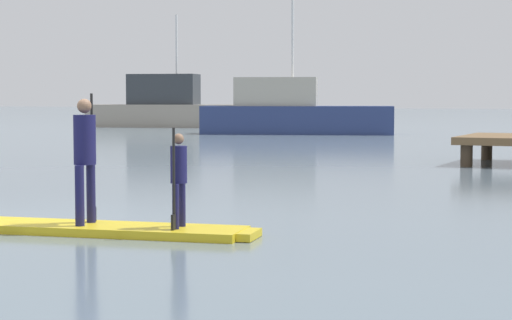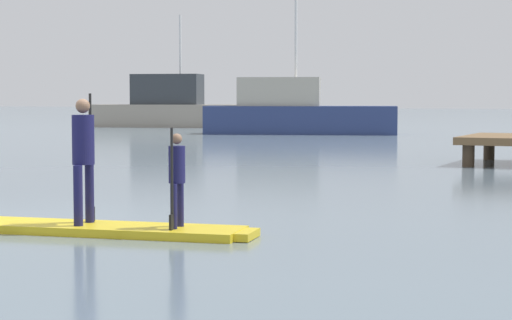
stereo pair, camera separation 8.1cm
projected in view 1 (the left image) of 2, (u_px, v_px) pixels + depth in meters
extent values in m
plane|color=slate|center=(39.00, 223.00, 11.81)|extent=(240.00, 240.00, 0.00)
cube|color=gold|center=(105.00, 229.00, 10.90)|extent=(3.45, 1.34, 0.10)
cube|color=gold|center=(246.00, 235.00, 10.46)|extent=(0.33, 0.58, 0.09)
cylinder|color=#19194C|center=(91.00, 193.00, 11.09)|extent=(0.11, 0.11, 0.72)
cylinder|color=#19194C|center=(80.00, 196.00, 10.79)|extent=(0.11, 0.11, 0.72)
cylinder|color=#19194C|center=(85.00, 140.00, 10.90)|extent=(0.31, 0.31, 0.59)
sphere|color=#8C664C|center=(84.00, 106.00, 10.87)|extent=(0.17, 0.17, 0.17)
cylinder|color=black|center=(92.00, 158.00, 11.11)|extent=(0.03, 0.03, 1.56)
cube|color=black|center=(93.00, 215.00, 11.15)|extent=(0.05, 0.14, 0.18)
cylinder|color=#19194C|center=(182.00, 204.00, 10.76)|extent=(0.08, 0.08, 0.52)
cylinder|color=#19194C|center=(176.00, 207.00, 10.54)|extent=(0.08, 0.08, 0.52)
cylinder|color=#19194C|center=(179.00, 165.00, 10.62)|extent=(0.22, 0.22, 0.43)
sphere|color=#8C664C|center=(179.00, 139.00, 10.60)|extent=(0.12, 0.12, 0.12)
cylinder|color=black|center=(174.00, 179.00, 10.47)|extent=(0.03, 0.03, 1.17)
cube|color=black|center=(174.00, 222.00, 10.50)|extent=(0.05, 0.14, 0.18)
cube|color=navy|center=(297.00, 120.00, 40.25)|extent=(8.57, 4.50, 1.23)
cube|color=#B2AD9E|center=(276.00, 92.00, 40.27)|extent=(3.91, 2.69, 1.25)
cylinder|color=silver|center=(293.00, 30.00, 40.01)|extent=(0.12, 0.12, 4.09)
cube|color=#9E9384|center=(163.00, 116.00, 49.65)|extent=(8.47, 3.91, 1.22)
cube|color=#33383D|center=(164.00, 89.00, 49.55)|extent=(3.98, 2.43, 1.63)
cylinder|color=silver|center=(177.00, 44.00, 49.24)|extent=(0.12, 0.12, 3.17)
cylinder|color=#473828|center=(467.00, 152.00, 21.39)|extent=(0.28, 0.28, 0.69)
cylinder|color=#473828|center=(487.00, 147.00, 23.67)|extent=(0.28, 0.28, 0.69)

